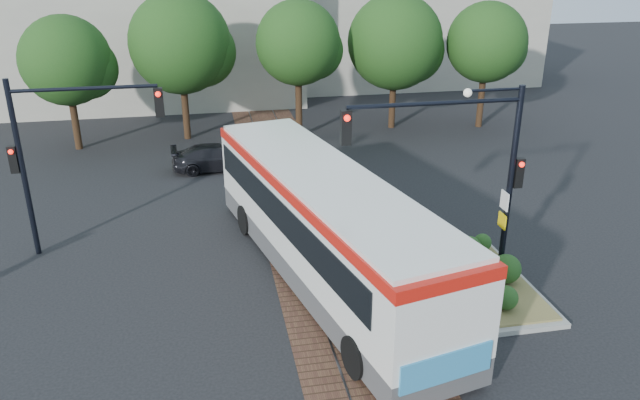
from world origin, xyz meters
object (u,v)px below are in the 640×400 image
Objects in this scene: city_bus at (325,221)px; parked_car at (217,157)px; signal_pole_main at (474,158)px; traffic_island at (492,274)px; signal_pole_left at (55,143)px.

city_bus is 11.38m from parked_car.
city_bus is at bearing 162.11° from signal_pole_main.
city_bus is 2.23× the size of signal_pole_main.
traffic_island is 1.26× the size of parked_car.
city_bus is 9.08m from signal_pole_left.
traffic_island is 0.87× the size of signal_pole_left.
signal_pole_main reaches higher than parked_car.
signal_pole_main is (-0.96, 0.09, 3.83)m from traffic_island.
traffic_island is at bearing -5.36° from signal_pole_main.
signal_pole_left is at bearing 141.78° from parked_car.
parked_car is (-2.91, 10.92, -1.36)m from city_bus.
signal_pole_main is (4.07, -1.31, 2.20)m from city_bus.
traffic_island is 14.66m from parked_car.
parked_car is at bearing 54.77° from signal_pole_left.
signal_pole_left is (-12.23, 4.80, -0.29)m from signal_pole_main.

